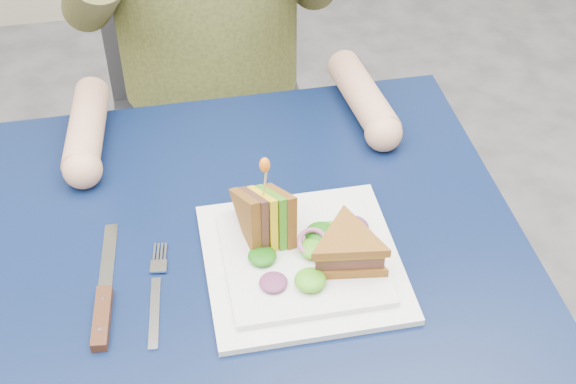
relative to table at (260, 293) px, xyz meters
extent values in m
cube|color=black|center=(0.00, 0.00, 0.06)|extent=(0.75, 0.75, 0.03)
cylinder|color=#595B5E|center=(-0.32, 0.32, -0.30)|extent=(0.04, 0.04, 0.70)
cylinder|color=#595B5E|center=(0.32, 0.32, -0.30)|extent=(0.04, 0.04, 0.70)
cube|color=#47474C|center=(0.00, 0.61, -0.20)|extent=(0.42, 0.40, 0.04)
cylinder|color=#47474C|center=(-0.18, 0.44, -0.44)|extent=(0.02, 0.02, 0.43)
cylinder|color=#47474C|center=(0.18, 0.44, -0.44)|extent=(0.02, 0.02, 0.43)
cylinder|color=#47474C|center=(-0.18, 0.78, -0.44)|extent=(0.02, 0.02, 0.43)
cylinder|color=#47474C|center=(0.18, 0.78, -0.44)|extent=(0.02, 0.02, 0.43)
cylinder|color=tan|center=(-0.23, 0.30, 0.11)|extent=(0.08, 0.20, 0.06)
sphere|color=tan|center=(-0.23, 0.20, 0.11)|extent=(0.06, 0.06, 0.06)
cylinder|color=tan|center=(0.23, 0.30, 0.11)|extent=(0.08, 0.20, 0.06)
sphere|color=tan|center=(0.23, 0.20, 0.11)|extent=(0.06, 0.06, 0.06)
cube|color=white|center=(0.06, -0.03, 0.08)|extent=(0.26, 0.26, 0.01)
cube|color=white|center=(0.06, -0.03, 0.09)|extent=(0.21, 0.21, 0.01)
cube|color=silver|center=(-0.15, -0.08, 0.08)|extent=(0.02, 0.12, 0.00)
cube|color=silver|center=(-0.14, 0.00, 0.08)|extent=(0.02, 0.02, 0.00)
cube|color=silver|center=(-0.14, 0.03, 0.08)|extent=(0.01, 0.03, 0.00)
cube|color=silver|center=(-0.13, 0.03, 0.08)|extent=(0.01, 0.03, 0.00)
cube|color=silver|center=(-0.13, 0.03, 0.08)|extent=(0.01, 0.03, 0.00)
cube|color=silver|center=(-0.12, 0.03, 0.08)|extent=(0.01, 0.03, 0.00)
cube|color=silver|center=(-0.20, 0.03, 0.08)|extent=(0.03, 0.14, 0.00)
cube|color=black|center=(-0.21, -0.08, 0.09)|extent=(0.03, 0.10, 0.01)
cylinder|color=silver|center=(-0.21, -0.05, 0.09)|extent=(0.01, 0.01, 0.00)
cylinder|color=silver|center=(-0.21, -0.10, 0.09)|extent=(0.01, 0.01, 0.00)
cylinder|color=tan|center=(0.01, 0.02, 0.20)|extent=(0.01, 0.01, 0.06)
ellipsoid|color=orange|center=(0.01, 0.02, 0.23)|extent=(0.01, 0.01, 0.02)
torus|color=#9E4C7A|center=(0.07, -0.02, 0.11)|extent=(0.04, 0.04, 0.02)
camera|label=1|loc=(-0.10, -0.75, 0.88)|focal=50.00mm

